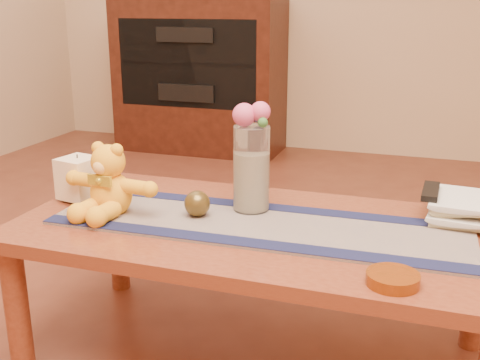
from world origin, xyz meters
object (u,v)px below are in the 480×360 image
(glass_vase, at_px, (251,169))
(amber_dish, at_px, (393,279))
(tv_remote, at_px, (431,191))
(book_bottom, at_px, (429,214))
(pillar_candle, at_px, (79,178))
(teddy_bear, at_px, (110,180))
(bronze_ball, at_px, (197,204))

(glass_vase, bearing_deg, amber_dish, -38.37)
(tv_remote, xyz_separation_m, amber_dish, (-0.07, -0.47, -0.07))
(tv_remote, bearing_deg, book_bottom, 90.00)
(pillar_candle, xyz_separation_m, amber_dish, (1.02, -0.29, -0.06))
(pillar_candle, bearing_deg, glass_vase, 7.00)
(book_bottom, relative_size, amber_dish, 1.82)
(pillar_candle, xyz_separation_m, glass_vase, (0.56, 0.07, 0.06))
(amber_dish, bearing_deg, pillar_candle, 164.11)
(pillar_candle, distance_m, tv_remote, 1.10)
(teddy_bear, distance_m, pillar_candle, 0.19)
(glass_vase, xyz_separation_m, bronze_ball, (-0.13, -0.11, -0.09))
(bronze_ball, xyz_separation_m, book_bottom, (0.65, 0.23, -0.04))
(teddy_bear, xyz_separation_m, pillar_candle, (-0.17, 0.09, -0.04))
(bronze_ball, height_order, amber_dish, bronze_ball)
(teddy_bear, bearing_deg, pillar_candle, 158.98)
(bronze_ball, relative_size, tv_remote, 0.48)
(bronze_ball, bearing_deg, book_bottom, 19.40)
(tv_remote, bearing_deg, glass_vase, -165.51)
(teddy_bear, bearing_deg, amber_dish, -7.82)
(amber_dish, bearing_deg, bronze_ball, 156.76)
(glass_vase, relative_size, amber_dish, 2.12)
(teddy_bear, xyz_separation_m, book_bottom, (0.92, 0.28, -0.10))
(book_bottom, xyz_separation_m, amber_dish, (-0.07, -0.48, 0.00))
(teddy_bear, distance_m, bronze_ball, 0.27)
(teddy_bear, relative_size, amber_dish, 2.45)
(tv_remote, relative_size, amber_dish, 1.31)
(glass_vase, xyz_separation_m, amber_dish, (0.45, -0.36, -0.12))
(amber_dish, bearing_deg, book_bottom, 82.22)
(glass_vase, xyz_separation_m, book_bottom, (0.52, 0.12, -0.13))
(teddy_bear, relative_size, pillar_candle, 2.26)
(teddy_bear, relative_size, book_bottom, 1.35)
(book_bottom, height_order, amber_dish, amber_dish)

